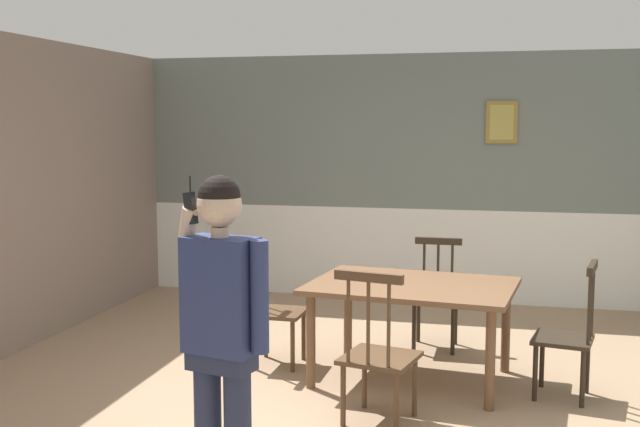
# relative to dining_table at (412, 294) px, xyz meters

# --- Properties ---
(ground_plane) EXTENTS (7.23, 7.23, 0.00)m
(ground_plane) POSITION_rel_dining_table_xyz_m (-0.26, -0.49, -0.67)
(ground_plane) COLOR #9E7F60
(room_back_partition) EXTENTS (6.38, 0.17, 2.72)m
(room_back_partition) POSITION_rel_dining_table_xyz_m (-0.26, 2.80, 0.64)
(room_back_partition) COLOR slate
(room_back_partition) RESTS_ON ground_plane
(dining_table) EXTENTS (1.63, 1.26, 0.75)m
(dining_table) POSITION_rel_dining_table_xyz_m (0.00, 0.00, 0.00)
(dining_table) COLOR brown
(dining_table) RESTS_ON ground_plane
(chair_near_window) EXTENTS (0.54, 0.54, 1.04)m
(chair_near_window) POSITION_rel_dining_table_xyz_m (-0.11, -0.93, -0.19)
(chair_near_window) COLOR #513823
(chair_near_window) RESTS_ON ground_plane
(chair_by_doorway) EXTENTS (0.42, 0.42, 0.95)m
(chair_by_doorway) POSITION_rel_dining_table_xyz_m (0.11, 0.93, -0.20)
(chair_by_doorway) COLOR #2D2319
(chair_by_doorway) RESTS_ON ground_plane
(chair_at_table_head) EXTENTS (0.47, 0.47, 0.99)m
(chair_at_table_head) POSITION_rel_dining_table_xyz_m (1.14, -0.14, -0.21)
(chair_at_table_head) COLOR #2D2319
(chair_at_table_head) RESTS_ON ground_plane
(chair_opposite_corner) EXTENTS (0.42, 0.42, 1.00)m
(chair_opposite_corner) POSITION_rel_dining_table_xyz_m (-1.14, 0.13, -0.20)
(chair_opposite_corner) COLOR #513823
(chair_opposite_corner) RESTS_ON ground_plane
(person_figure) EXTENTS (0.52, 0.28, 1.72)m
(person_figure) POSITION_rel_dining_table_xyz_m (-0.69, -2.24, 0.31)
(person_figure) COLOR #282E49
(person_figure) RESTS_ON ground_plane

